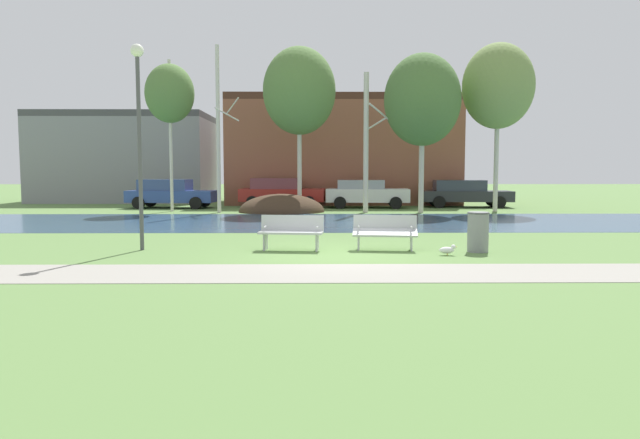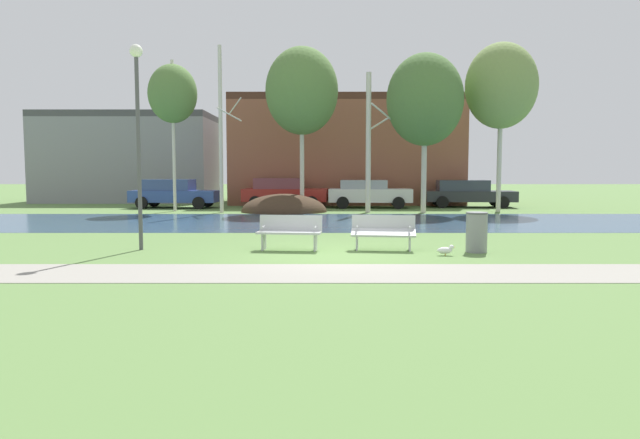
% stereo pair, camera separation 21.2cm
% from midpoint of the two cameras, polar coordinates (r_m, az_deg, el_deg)
% --- Properties ---
extents(ground_plane, '(120.00, 120.00, 0.00)m').
position_cam_midpoint_polar(ground_plane, '(23.62, 1.36, 0.01)').
color(ground_plane, '#5B7F42').
extents(paved_path_strip, '(60.00, 2.06, 0.01)m').
position_cam_midpoint_polar(paved_path_strip, '(11.35, 2.70, -5.27)').
color(paved_path_strip, gray).
rests_on(paved_path_strip, ground).
extents(river_band, '(80.00, 8.05, 0.01)m').
position_cam_midpoint_polar(river_band, '(22.54, 1.42, -0.22)').
color(river_band, '#33516B').
rests_on(river_band, ground).
extents(soil_mound, '(4.13, 3.54, 1.74)m').
position_cam_midpoint_polar(soil_mound, '(28.01, -3.21, 0.76)').
color(soil_mound, '#423021').
rests_on(soil_mound, ground).
extents(bench_left, '(1.65, 0.74, 0.87)m').
position_cam_midpoint_polar(bench_left, '(14.54, -2.46, -1.18)').
color(bench_left, '#B2B5B7').
rests_on(bench_left, ground).
extents(bench_right, '(1.65, 0.74, 0.87)m').
position_cam_midpoint_polar(bench_right, '(14.62, 6.78, -1.17)').
color(bench_right, '#B2B5B7').
rests_on(bench_right, ground).
extents(trash_bin, '(0.54, 0.54, 0.98)m').
position_cam_midpoint_polar(trash_bin, '(14.69, 15.68, -1.14)').
color(trash_bin, gray).
rests_on(trash_bin, ground).
extents(seagull, '(0.43, 0.16, 0.26)m').
position_cam_midpoint_polar(seagull, '(13.97, 12.81, -2.95)').
color(seagull, white).
rests_on(seagull, ground).
extents(streetlamp, '(0.32, 0.32, 5.08)m').
position_cam_midpoint_polar(streetlamp, '(15.23, -16.99, 10.00)').
color(streetlamp, '#4C4C51').
rests_on(streetlamp, ground).
extents(birch_far_left, '(2.34, 2.34, 7.28)m').
position_cam_midpoint_polar(birch_far_left, '(29.37, -13.97, 11.88)').
color(birch_far_left, beige).
rests_on(birch_far_left, ground).
extents(birch_left, '(1.10, 1.99, 7.79)m').
position_cam_midpoint_polar(birch_left, '(27.85, -9.35, 8.79)').
color(birch_left, beige).
rests_on(birch_left, ground).
extents(birch_center_left, '(3.54, 3.54, 7.97)m').
position_cam_midpoint_polar(birch_center_left, '(28.82, -1.46, 12.52)').
color(birch_center_left, beige).
rests_on(birch_center_left, ground).
extents(birch_center, '(1.31, 2.19, 6.57)m').
position_cam_midpoint_polar(birch_center, '(27.62, 5.20, 7.65)').
color(birch_center, beige).
rests_on(birch_center, ground).
extents(birch_center_right, '(3.58, 3.58, 7.44)m').
position_cam_midpoint_polar(birch_center_right, '(28.01, 10.63, 11.50)').
color(birch_center_right, beige).
rests_on(birch_center_right, ground).
extents(birch_right, '(3.39, 3.39, 8.06)m').
position_cam_midpoint_polar(birch_right, '(29.66, 17.73, 12.40)').
color(birch_right, beige).
rests_on(birch_right, ground).
extents(parked_van_nearest_blue, '(4.68, 2.27, 1.52)m').
position_cam_midpoint_polar(parked_van_nearest_blue, '(31.78, -13.92, 2.55)').
color(parked_van_nearest_blue, '#2D4793').
rests_on(parked_van_nearest_blue, ground).
extents(parked_sedan_second_red, '(4.69, 2.22, 1.58)m').
position_cam_midpoint_polar(parked_sedan_second_red, '(31.62, -3.29, 2.72)').
color(parked_sedan_second_red, maroon).
rests_on(parked_sedan_second_red, ground).
extents(parked_hatch_third_white, '(4.49, 2.27, 1.49)m').
position_cam_midpoint_polar(parked_hatch_third_white, '(30.98, 5.15, 2.61)').
color(parked_hatch_third_white, silver).
rests_on(parked_hatch_third_white, ground).
extents(parked_wagon_fourth_dark, '(4.88, 2.33, 1.47)m').
position_cam_midpoint_polar(parked_wagon_fourth_dark, '(32.44, 14.59, 2.55)').
color(parked_wagon_fourth_dark, '#282B30').
rests_on(parked_wagon_fourth_dark, ground).
extents(building_grey_warehouse, '(10.61, 6.52, 5.57)m').
position_cam_midpoint_polar(building_grey_warehouse, '(39.64, -17.76, 5.77)').
color(building_grey_warehouse, gray).
rests_on(building_grey_warehouse, ground).
extents(building_brick_low, '(13.56, 7.72, 6.35)m').
position_cam_midpoint_polar(building_brick_low, '(36.51, 2.74, 6.71)').
color(building_brick_low, brown).
rests_on(building_brick_low, ground).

